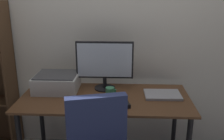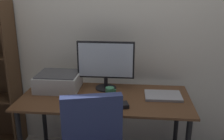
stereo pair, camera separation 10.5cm
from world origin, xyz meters
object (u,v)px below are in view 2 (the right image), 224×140
(keyboard, at_px, (98,105))
(mouse, at_px, (125,105))
(coffee_mug, at_px, (110,93))
(printer, at_px, (58,81))
(laptop, at_px, (163,96))
(desk, at_px, (105,106))
(monitor, at_px, (106,62))

(keyboard, bearing_deg, mouse, 1.16)
(mouse, distance_m, coffee_mug, 0.22)
(printer, bearing_deg, keyboard, -38.08)
(coffee_mug, bearing_deg, laptop, 8.11)
(desk, xyz_separation_m, printer, (-0.47, 0.14, 0.17))
(coffee_mug, bearing_deg, printer, 162.72)
(monitor, relative_size, laptop, 1.68)
(monitor, bearing_deg, keyboard, -92.56)
(keyboard, xyz_separation_m, mouse, (0.22, 0.01, 0.01))
(mouse, height_order, coffee_mug, coffee_mug)
(coffee_mug, xyz_separation_m, laptop, (0.47, 0.07, -0.04))
(monitor, height_order, keyboard, monitor)
(laptop, bearing_deg, desk, -175.62)
(monitor, distance_m, keyboard, 0.47)
(printer, bearing_deg, monitor, 7.35)
(keyboard, distance_m, coffee_mug, 0.20)
(monitor, distance_m, printer, 0.49)
(coffee_mug, distance_m, printer, 0.54)
(monitor, bearing_deg, printer, -172.65)
(keyboard, relative_size, coffee_mug, 3.01)
(desk, xyz_separation_m, keyboard, (-0.03, -0.19, 0.10))
(coffee_mug, height_order, laptop, coffee_mug)
(keyboard, height_order, laptop, laptop)
(monitor, relative_size, keyboard, 1.85)
(desk, bearing_deg, mouse, -44.50)
(desk, distance_m, printer, 0.52)
(mouse, relative_size, printer, 0.24)
(monitor, bearing_deg, coffee_mug, -73.95)
(laptop, relative_size, printer, 0.80)
(monitor, bearing_deg, laptop, -15.76)
(mouse, bearing_deg, printer, 137.68)
(mouse, distance_m, printer, 0.73)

